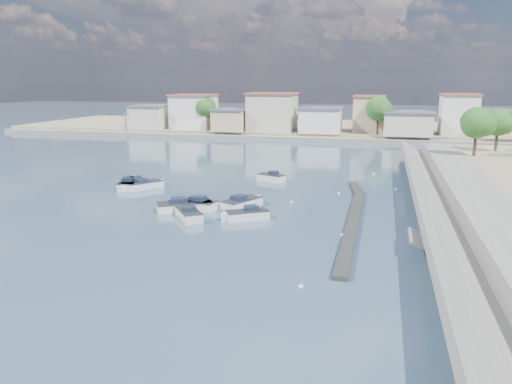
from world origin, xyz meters
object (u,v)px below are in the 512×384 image
sailboat (130,183)px  motorboat_h (187,207)px  motorboat_a (188,214)px  motorboat_b (243,203)px  motorboat_g (132,185)px  motorboat_d (245,216)px  motorboat_e (146,185)px  motorboat_f (270,178)px  motorboat_c (192,204)px

sailboat → motorboat_h: bearing=-39.2°
motorboat_a → motorboat_h: size_ratio=0.77×
motorboat_b → motorboat_g: same height
motorboat_a → motorboat_b: size_ratio=0.87×
motorboat_d → motorboat_g: 19.16m
motorboat_e → motorboat_g: size_ratio=0.98×
motorboat_d → motorboat_e: size_ratio=0.91×
motorboat_d → motorboat_h: bearing=163.7°
motorboat_b → motorboat_f: bearing=91.5°
motorboat_a → motorboat_e: size_ratio=0.95×
motorboat_b → motorboat_g: bearing=160.6°
motorboat_c → motorboat_f: bearing=74.1°
motorboat_b → motorboat_c: (-4.79, -1.80, 0.00)m
motorboat_f → motorboat_h: size_ratio=0.72×
motorboat_d → motorboat_f: bearing=95.6°
motorboat_e → motorboat_h: 11.87m
motorboat_g → sailboat: 1.28m
motorboat_a → motorboat_f: bearing=79.8°
sailboat → motorboat_f: bearing=25.6°
motorboat_d → motorboat_h: (-6.29, 1.84, 0.00)m
sailboat → motorboat_a: bearing=-43.7°
motorboat_e → motorboat_a: bearing=-48.7°
motorboat_f → sailboat: 17.20m
motorboat_g → sailboat: bearing=131.7°
motorboat_d → motorboat_f: size_ratio=1.03×
motorboat_f → motorboat_g: same height
motorboat_c → sailboat: size_ratio=0.60×
motorboat_b → motorboat_e: (-13.38, 5.60, 0.00)m
motorboat_g → motorboat_h: 12.92m
motorboat_b → motorboat_a: bearing=-125.6°
motorboat_f → motorboat_d: bearing=-84.4°
motorboat_c → motorboat_h: bearing=-96.2°
motorboat_g → motorboat_e: bearing=10.3°
motorboat_h → motorboat_a: bearing=-67.4°
motorboat_b → motorboat_h: same height
motorboat_g → motorboat_f: bearing=29.8°
motorboat_d → motorboat_e: 17.93m
motorboat_h → sailboat: size_ratio=0.62×
motorboat_d → motorboat_g: same height
motorboat_d → motorboat_h: 6.56m
motorboat_d → motorboat_b: bearing=107.2°
motorboat_b → motorboat_e: size_ratio=1.09×
motorboat_a → motorboat_b: (3.80, 5.31, -0.00)m
motorboat_f → motorboat_g: (-14.66, -8.39, 0.00)m
motorboat_b → motorboat_c: bearing=-159.4°
motorboat_c → motorboat_f: (4.42, 15.49, -0.00)m
motorboat_f → motorboat_h: same height
motorboat_a → motorboat_b: bearing=54.4°
motorboat_d → motorboat_g: (-16.44, 9.84, 0.00)m
motorboat_c → motorboat_h: size_ratio=0.97×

